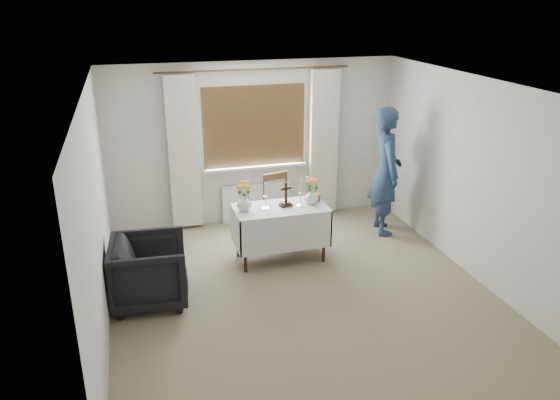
# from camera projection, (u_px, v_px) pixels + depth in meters

# --- Properties ---
(ground) EXTENTS (5.00, 5.00, 0.00)m
(ground) POSITION_uv_depth(u_px,v_px,m) (303.00, 294.00, 6.61)
(ground) COLOR gray
(ground) RESTS_ON ground
(altar_table) EXTENTS (1.24, 0.64, 0.76)m
(altar_table) POSITION_uv_depth(u_px,v_px,m) (280.00, 233.00, 7.36)
(altar_table) COLOR silver
(altar_table) RESTS_ON ground
(wooden_chair) EXTENTS (0.53, 0.53, 0.95)m
(wooden_chair) POSITION_uv_depth(u_px,v_px,m) (281.00, 206.00, 8.03)
(wooden_chair) COLOR #50331B
(wooden_chair) RESTS_ON ground
(armchair) EXTENTS (0.93, 0.90, 0.79)m
(armchair) POSITION_uv_depth(u_px,v_px,m) (150.00, 271.00, 6.33)
(armchair) COLOR black
(armchair) RESTS_ON ground
(person) EXTENTS (0.57, 0.77, 1.92)m
(person) POSITION_uv_depth(u_px,v_px,m) (386.00, 171.00, 8.05)
(person) COLOR navy
(person) RESTS_ON ground
(radiator) EXTENTS (1.10, 0.10, 0.60)m
(radiator) POSITION_uv_depth(u_px,v_px,m) (256.00, 202.00, 8.68)
(radiator) COLOR silver
(radiator) RESTS_ON ground
(wooden_cross) EXTENTS (0.18, 0.15, 0.34)m
(wooden_cross) POSITION_uv_depth(u_px,v_px,m) (286.00, 194.00, 7.21)
(wooden_cross) COLOR black
(wooden_cross) RESTS_ON altar_table
(candlestick_left) EXTENTS (0.10, 0.10, 0.36)m
(candlestick_left) POSITION_uv_depth(u_px,v_px,m) (265.00, 196.00, 7.12)
(candlestick_left) COLOR white
(candlestick_left) RESTS_ON altar_table
(candlestick_right) EXTENTS (0.13, 0.13, 0.38)m
(candlestick_right) POSITION_uv_depth(u_px,v_px,m) (301.00, 193.00, 7.20)
(candlestick_right) COLOR white
(candlestick_right) RESTS_ON altar_table
(flower_vase_left) EXTENTS (0.26, 0.26, 0.21)m
(flower_vase_left) POSITION_uv_depth(u_px,v_px,m) (244.00, 203.00, 7.09)
(flower_vase_left) COLOR silver
(flower_vase_left) RESTS_ON altar_table
(flower_vase_right) EXTENTS (0.23, 0.23, 0.20)m
(flower_vase_right) POSITION_uv_depth(u_px,v_px,m) (311.00, 197.00, 7.32)
(flower_vase_right) COLOR silver
(flower_vase_right) RESTS_ON altar_table
(wicker_basket) EXTENTS (0.23, 0.23, 0.09)m
(wicker_basket) POSITION_uv_depth(u_px,v_px,m) (312.00, 197.00, 7.48)
(wicker_basket) COLOR brown
(wicker_basket) RESTS_ON altar_table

